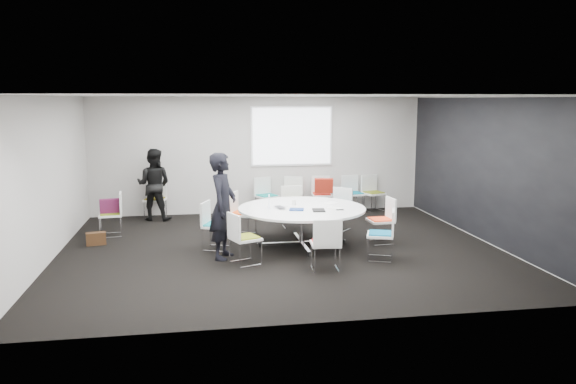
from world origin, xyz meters
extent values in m
cube|color=black|center=(0.00, 0.00, -0.02)|extent=(8.00, 7.00, 0.04)
cube|color=white|center=(0.00, 0.00, 2.82)|extent=(8.00, 7.00, 0.04)
cube|color=#ADA8A3|center=(0.00, 3.52, 1.40)|extent=(8.00, 0.04, 2.80)
cube|color=#ADA8A3|center=(0.00, -3.52, 1.40)|extent=(8.00, 0.04, 2.80)
cube|color=#ADA8A3|center=(-4.02, 0.00, 1.40)|extent=(0.04, 7.00, 2.80)
cube|color=#ADA8A3|center=(4.02, 0.00, 1.40)|extent=(0.04, 7.00, 2.80)
cube|color=black|center=(3.99, 0.00, 1.40)|extent=(0.01, 6.94, 2.74)
cube|color=silver|center=(0.43, 0.22, 0.04)|extent=(0.90, 0.90, 0.08)
cylinder|color=silver|center=(0.43, 0.22, 0.36)|extent=(0.10, 0.10, 0.65)
cylinder|color=white|center=(0.43, 0.22, 0.71)|extent=(2.39, 2.39, 0.04)
cube|color=white|center=(0.80, 3.46, 1.85)|extent=(1.90, 0.03, 1.35)
cube|color=silver|center=(1.95, 0.12, 0.21)|extent=(0.45, 0.45, 0.42)
cube|color=white|center=(1.95, 0.12, 0.44)|extent=(0.47, 0.49, 0.04)
cube|color=red|center=(1.95, 0.12, 0.47)|extent=(0.40, 0.42, 0.03)
cube|color=white|center=(2.16, 0.13, 0.67)|extent=(0.06, 0.46, 0.42)
cube|color=silver|center=(1.42, 1.32, 0.21)|extent=(0.59, 0.59, 0.42)
cube|color=white|center=(1.42, 1.32, 0.44)|extent=(0.64, 0.64, 0.04)
cube|color=#095678|center=(1.42, 1.32, 0.47)|extent=(0.55, 0.55, 0.03)
cube|color=white|center=(1.56, 1.48, 0.67)|extent=(0.36, 0.34, 0.42)
cube|color=silver|center=(0.53, 1.71, 0.21)|extent=(0.43, 0.43, 0.42)
cube|color=white|center=(0.53, 1.71, 0.44)|extent=(0.47, 0.45, 0.04)
cube|color=olive|center=(0.53, 1.71, 0.47)|extent=(0.41, 0.39, 0.03)
cube|color=white|center=(0.53, 1.92, 0.67)|extent=(0.46, 0.05, 0.42)
cube|color=silver|center=(-0.60, 1.17, 0.21)|extent=(0.57, 0.57, 0.42)
cube|color=white|center=(-0.60, 1.17, 0.44)|extent=(0.61, 0.61, 0.04)
cube|color=#DE4913|center=(-0.60, 1.17, 0.47)|extent=(0.52, 0.53, 0.03)
cube|color=white|center=(-0.79, 1.27, 0.67)|extent=(0.25, 0.42, 0.42)
cube|color=silver|center=(-1.17, 0.20, 0.21)|extent=(0.55, 0.55, 0.42)
cube|color=white|center=(-1.17, 0.20, 0.44)|extent=(0.58, 0.59, 0.04)
cube|color=#097882|center=(-1.17, 0.20, 0.47)|extent=(0.50, 0.51, 0.03)
cube|color=white|center=(-1.36, 0.28, 0.67)|extent=(0.20, 0.44, 0.42)
cube|color=silver|center=(-0.73, -0.84, 0.21)|extent=(0.55, 0.55, 0.42)
cube|color=white|center=(-0.73, -0.84, 0.44)|extent=(0.58, 0.59, 0.04)
cube|color=olive|center=(-0.73, -0.84, 0.47)|extent=(0.50, 0.51, 0.03)
cube|color=white|center=(-0.92, -0.92, 0.67)|extent=(0.20, 0.44, 0.42)
cube|color=silver|center=(0.51, -1.40, 0.21)|extent=(0.45, 0.45, 0.42)
cube|color=white|center=(0.51, -1.40, 0.44)|extent=(0.49, 0.47, 0.04)
cube|color=red|center=(0.51, -1.40, 0.47)|extent=(0.43, 0.41, 0.03)
cube|color=white|center=(0.50, -1.61, 0.67)|extent=(0.46, 0.07, 0.42)
cube|color=silver|center=(1.58, -0.95, 0.21)|extent=(0.54, 0.54, 0.42)
cube|color=white|center=(1.58, -0.95, 0.44)|extent=(0.57, 0.58, 0.04)
cube|color=#07567A|center=(1.58, -0.95, 0.47)|extent=(0.49, 0.51, 0.03)
cube|color=white|center=(1.78, -1.03, 0.67)|extent=(0.19, 0.44, 0.42)
cube|color=silver|center=(0.14, 3.15, 0.21)|extent=(0.56, 0.56, 0.42)
cube|color=white|center=(0.14, 3.15, 0.44)|extent=(0.60, 0.59, 0.04)
cube|color=#0A7A74|center=(0.14, 3.15, 0.47)|extent=(0.52, 0.51, 0.03)
cube|color=white|center=(0.06, 3.34, 0.67)|extent=(0.43, 0.22, 0.42)
cube|color=silver|center=(0.75, 3.15, 0.21)|extent=(0.54, 0.54, 0.42)
cube|color=white|center=(0.75, 3.15, 0.44)|extent=(0.59, 0.57, 0.04)
cube|color=#636916|center=(0.75, 3.15, 0.47)|extent=(0.51, 0.50, 0.03)
cube|color=white|center=(0.82, 3.35, 0.67)|extent=(0.44, 0.20, 0.42)
cube|color=silver|center=(1.48, 3.15, 0.21)|extent=(0.46, 0.46, 0.42)
cube|color=white|center=(1.48, 3.15, 0.44)|extent=(0.50, 0.48, 0.04)
cube|color=red|center=(1.48, 3.15, 0.47)|extent=(0.43, 0.41, 0.03)
cube|color=white|center=(1.50, 3.36, 0.67)|extent=(0.46, 0.08, 0.42)
cube|color=silver|center=(2.27, 3.15, 0.21)|extent=(0.49, 0.49, 0.42)
cube|color=white|center=(2.27, 3.15, 0.44)|extent=(0.53, 0.52, 0.04)
cube|color=#07627A|center=(2.27, 3.15, 0.47)|extent=(0.46, 0.45, 0.03)
cube|color=white|center=(2.23, 3.36, 0.67)|extent=(0.46, 0.12, 0.42)
cube|color=silver|center=(2.80, 3.15, 0.21)|extent=(0.52, 0.52, 0.42)
cube|color=white|center=(2.80, 3.15, 0.44)|extent=(0.57, 0.56, 0.04)
cube|color=#616915|center=(2.80, 3.15, 0.47)|extent=(0.49, 0.48, 0.03)
cube|color=white|center=(2.74, 3.35, 0.67)|extent=(0.45, 0.17, 0.42)
cube|color=silver|center=(-3.24, 1.56, 0.21)|extent=(0.46, 0.46, 0.42)
cube|color=white|center=(-3.24, 1.56, 0.44)|extent=(0.49, 0.50, 0.04)
cube|color=olive|center=(-3.24, 1.56, 0.47)|extent=(0.42, 0.44, 0.03)
cube|color=white|center=(-3.03, 1.58, 0.67)|extent=(0.08, 0.46, 0.42)
cube|color=silver|center=(-2.47, 3.14, 0.21)|extent=(0.50, 0.50, 0.42)
cube|color=white|center=(-2.47, 3.14, 0.44)|extent=(0.55, 0.53, 0.04)
cube|color=brown|center=(-2.47, 3.14, 0.47)|extent=(0.47, 0.46, 0.03)
cube|color=white|center=(-2.42, 3.34, 0.67)|extent=(0.46, 0.14, 0.42)
imported|color=black|center=(-1.07, -0.40, 0.92)|extent=(0.65, 0.78, 1.84)
imported|color=black|center=(-2.47, 2.99, 0.82)|extent=(0.93, 0.80, 1.64)
imported|color=#333338|center=(0.06, 0.23, 0.74)|extent=(0.27, 0.36, 0.03)
cube|color=silver|center=(-0.18, 0.25, 0.86)|extent=(0.05, 0.30, 0.22)
cube|color=black|center=(0.68, -0.14, 0.74)|extent=(0.26, 0.32, 0.02)
cube|color=navy|center=(0.29, -0.02, 0.74)|extent=(0.30, 0.26, 0.03)
cube|color=white|center=(1.06, 0.58, 0.73)|extent=(0.37, 0.34, 0.00)
cube|color=silver|center=(1.03, 0.05, 0.73)|extent=(0.36, 0.33, 0.00)
cylinder|color=white|center=(0.34, 0.52, 0.78)|extent=(0.08, 0.08, 0.09)
cube|color=black|center=(1.08, -0.13, 0.73)|extent=(0.14, 0.08, 0.01)
cube|color=#561739|center=(-3.24, 1.56, 0.62)|extent=(0.42, 0.21, 0.28)
cube|color=#3B2312|center=(-3.42, 0.87, 0.12)|extent=(0.38, 0.23, 0.24)
cube|color=#9F2113|center=(1.48, 2.94, 0.70)|extent=(0.46, 0.24, 0.36)
camera|label=1|loc=(-1.51, -9.95, 2.75)|focal=35.00mm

